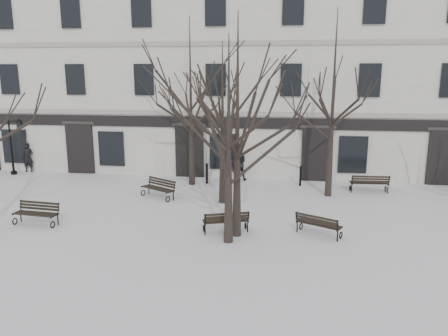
% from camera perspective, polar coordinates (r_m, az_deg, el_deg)
% --- Properties ---
extents(ground, '(100.00, 100.00, 0.00)m').
position_cam_1_polar(ground, '(16.83, 1.56, -7.83)').
color(ground, silver).
rests_on(ground, ground).
extents(building, '(40.40, 10.20, 11.40)m').
position_cam_1_polar(building, '(28.70, 4.54, 11.81)').
color(building, silver).
rests_on(building, ground).
extents(tree_1, '(5.45, 5.45, 7.79)m').
position_cam_1_polar(tree_1, '(15.05, 1.78, 8.77)').
color(tree_1, black).
rests_on(tree_1, ground).
extents(tree_2, '(4.93, 4.93, 7.04)m').
position_cam_1_polar(tree_2, '(14.47, 0.62, 6.76)').
color(tree_2, black).
rests_on(tree_2, ground).
extents(tree_4, '(5.98, 5.98, 8.55)m').
position_cam_1_polar(tree_4, '(22.45, -4.41, 11.19)').
color(tree_4, black).
rests_on(tree_4, ground).
extents(tree_5, '(4.97, 4.97, 7.11)m').
position_cam_1_polar(tree_5, '(19.13, -0.20, 8.29)').
color(tree_5, black).
rests_on(tree_5, ground).
extents(tree_6, '(6.04, 6.04, 8.63)m').
position_cam_1_polar(tree_6, '(20.81, 14.16, 10.89)').
color(tree_6, black).
rests_on(tree_6, ground).
extents(bench_0, '(1.81, 0.80, 0.88)m').
position_cam_1_polar(bench_0, '(18.54, -23.27, -5.37)').
color(bench_0, black).
rests_on(bench_0, ground).
extents(bench_1, '(1.77, 1.10, 0.85)m').
position_cam_1_polar(bench_1, '(16.21, 0.26, -6.89)').
color(bench_1, black).
rests_on(bench_1, ground).
extents(bench_2, '(1.71, 1.28, 0.83)m').
position_cam_1_polar(bench_2, '(16.26, 12.21, -7.17)').
color(bench_2, black).
rests_on(bench_2, ground).
extents(bench_3, '(1.84, 1.46, 0.90)m').
position_cam_1_polar(bench_3, '(20.80, -8.51, -2.56)').
color(bench_3, black).
rests_on(bench_3, ground).
extents(bench_4, '(1.86, 0.75, 0.92)m').
position_cam_1_polar(bench_4, '(22.60, 18.46, -1.83)').
color(bench_4, black).
rests_on(bench_4, ground).
extents(lamp_post, '(1.01, 0.38, 3.24)m').
position_cam_1_polar(lamp_post, '(27.68, -25.70, 3.02)').
color(lamp_post, black).
rests_on(lamp_post, ground).
extents(bollard_a, '(0.14, 0.14, 1.11)m').
position_cam_1_polar(bollard_a, '(23.15, -2.25, -0.61)').
color(bollard_a, black).
rests_on(bollard_a, ground).
extents(bollard_b, '(0.14, 0.14, 1.06)m').
position_cam_1_polar(bollard_b, '(23.03, 9.96, -0.94)').
color(bollard_b, black).
rests_on(bollard_b, ground).
extents(pedestrian_a, '(0.71, 0.54, 1.74)m').
position_cam_1_polar(pedestrian_a, '(28.45, -24.08, -0.45)').
color(pedestrian_a, black).
rests_on(pedestrian_a, ground).
extents(pedestrian_b, '(1.02, 0.85, 1.89)m').
position_cam_1_polar(pedestrian_b, '(24.04, 1.89, -1.57)').
color(pedestrian_b, black).
rests_on(pedestrian_b, ground).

